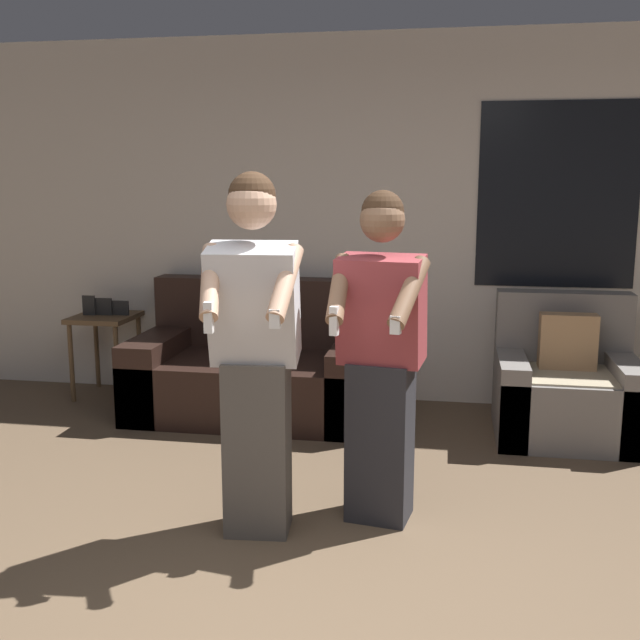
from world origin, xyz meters
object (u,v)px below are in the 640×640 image
object	(u,v)px
couch	(258,371)
armchair	(565,388)
person_left	(255,355)
person_right	(381,358)
side_table	(105,327)

from	to	relation	value
couch	armchair	xyz separation A→B (m)	(2.11, -0.14, 0.01)
person_left	person_right	world-z (taller)	person_left
armchair	person_left	distance (m)	2.43
person_left	person_right	distance (m)	0.61
side_table	armchair	bearing A→B (deg)	-5.77
side_table	person_left	world-z (taller)	person_left
armchair	side_table	distance (m)	3.40
armchair	person_left	world-z (taller)	person_left
armchair	side_table	bearing A→B (deg)	174.23
person_right	couch	bearing A→B (deg)	122.85
person_left	armchair	bearing A→B (deg)	46.09
couch	person_right	bearing A→B (deg)	-57.15
couch	person_left	xyz separation A→B (m)	(0.47, -1.84, 0.57)
side_table	person_left	distance (m)	2.70
side_table	person_right	bearing A→B (deg)	-38.03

